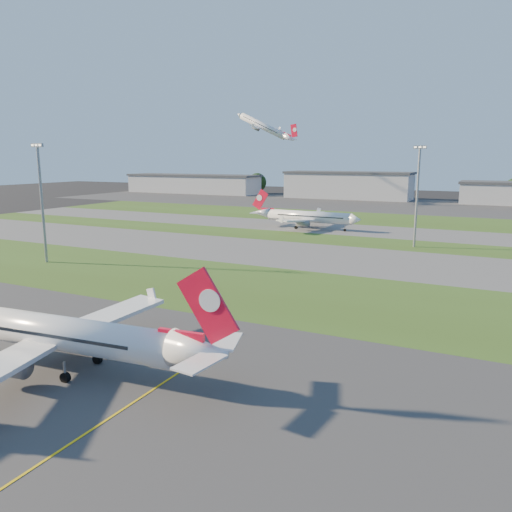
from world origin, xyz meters
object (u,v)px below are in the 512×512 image
Objects in this scene: airliner_taxiing at (308,217)px; light_mast_centre at (417,190)px; airliner_parked at (57,334)px; light_mast_west at (41,195)px.

light_mast_centre is (36.79, -19.92, 10.92)m from airliner_taxiing.
airliner_taxiing is 1.38× the size of light_mast_centre.
light_mast_west is at bearing 134.71° from airliner_parked.
airliner_taxiing is (-14.29, 115.92, -0.13)m from airliner_parked.
light_mast_west reaches higher than airliner_taxiing.
airliner_parked is at bearing -40.10° from light_mast_west.
light_mast_centre is (22.50, 96.00, 10.79)m from airliner_parked.
light_mast_centre is at bearing 155.01° from airliner_taxiing.
light_mast_west and light_mast_centre have the same top height.
light_mast_centre reaches higher than airliner_parked.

